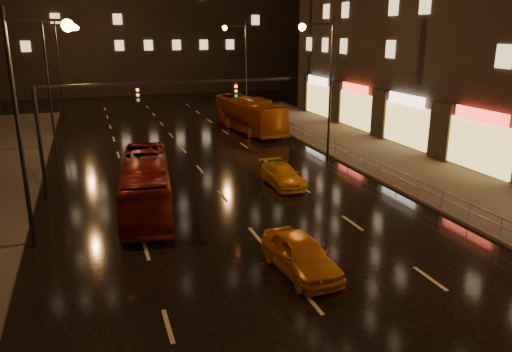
{
  "coord_description": "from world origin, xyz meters",
  "views": [
    {
      "loc": [
        -6.77,
        -10.15,
        9.14
      ],
      "look_at": [
        0.41,
        11.23,
        2.5
      ],
      "focal_mm": 35.0,
      "sensor_mm": 36.0,
      "label": 1
    }
  ],
  "objects_px": {
    "bus_red": "(146,184)",
    "taxi_far": "(282,175)",
    "bus_curb": "(249,115)",
    "taxi_near": "(301,255)"
  },
  "relations": [
    {
      "from": "taxi_near",
      "to": "bus_curb",
      "type": "bearing_deg",
      "value": 71.9
    },
    {
      "from": "bus_red",
      "to": "taxi_far",
      "type": "height_order",
      "value": "bus_red"
    },
    {
      "from": "taxi_near",
      "to": "bus_red",
      "type": "bearing_deg",
      "value": 113.6
    },
    {
      "from": "taxi_far",
      "to": "bus_curb",
      "type": "bearing_deg",
      "value": 78.58
    },
    {
      "from": "bus_red",
      "to": "bus_curb",
      "type": "relative_size",
      "value": 0.89
    },
    {
      "from": "bus_curb",
      "to": "taxi_far",
      "type": "distance_m",
      "value": 17.09
    },
    {
      "from": "bus_red",
      "to": "taxi_near",
      "type": "xyz_separation_m",
      "value": [
        4.82,
        -9.09,
        -0.63
      ]
    },
    {
      "from": "bus_red",
      "to": "bus_curb",
      "type": "distance_m",
      "value": 21.83
    },
    {
      "from": "bus_red",
      "to": "taxi_far",
      "type": "relative_size",
      "value": 2.3
    },
    {
      "from": "bus_curb",
      "to": "taxi_far",
      "type": "xyz_separation_m",
      "value": [
        -3.25,
        -16.75,
        -0.93
      ]
    }
  ]
}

